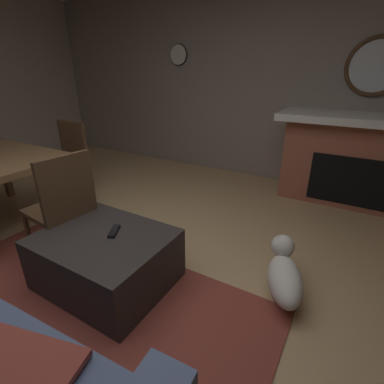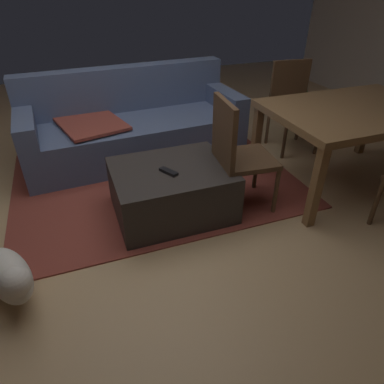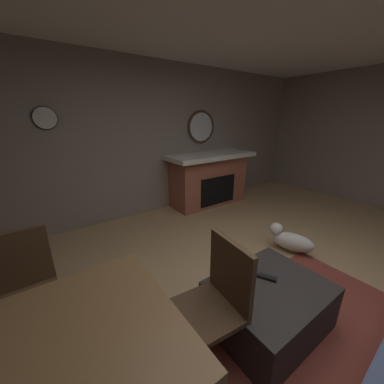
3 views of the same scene
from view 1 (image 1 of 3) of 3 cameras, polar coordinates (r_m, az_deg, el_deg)
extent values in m
plane|color=tan|center=(2.22, -14.57, -20.41)|extent=(9.44, 9.44, 0.00)
cube|color=gray|center=(4.31, 14.77, 20.20)|extent=(8.26, 0.12, 2.65)
cube|color=brown|center=(2.16, -28.05, -24.18)|extent=(2.60, 2.00, 0.01)
cube|color=#9E5642|center=(3.91, 29.67, 5.04)|extent=(1.55, 0.60, 0.97)
cube|color=black|center=(3.70, 29.07, 2.05)|extent=(0.85, 0.10, 0.56)
cube|color=white|center=(3.75, 31.24, 12.42)|extent=(1.79, 0.76, 0.08)
torus|color=#4C331E|center=(4.04, 33.00, 20.33)|extent=(0.65, 0.05, 0.65)
cylinder|color=silver|center=(4.04, 33.00, 20.33)|extent=(0.55, 0.01, 0.55)
cube|color=#2D2826|center=(2.26, -16.76, -12.84)|extent=(0.92, 0.74, 0.42)
cube|color=black|center=(2.16, -15.35, -7.58)|extent=(0.12, 0.16, 0.02)
cube|color=brown|center=(3.17, -22.10, -0.05)|extent=(0.07, 0.07, 0.68)
cube|color=brown|center=(4.28, -33.41, 3.58)|extent=(0.07, 0.07, 0.68)
cube|color=#513823|center=(3.86, -24.42, 5.02)|extent=(0.45, 0.45, 0.04)
cube|color=#513823|center=(3.91, -22.76, 9.50)|extent=(0.44, 0.05, 0.48)
cylinder|color=#513823|center=(3.67, -24.35, 0.37)|extent=(0.04, 0.04, 0.41)
cylinder|color=#513823|center=(3.98, -27.88, 1.44)|extent=(0.04, 0.04, 0.41)
cylinder|color=#513823|center=(3.90, -19.80, 2.38)|extent=(0.04, 0.04, 0.41)
cylinder|color=#513823|center=(4.19, -23.48, 3.26)|extent=(0.04, 0.04, 0.41)
cube|color=#513823|center=(2.63, -25.10, -3.21)|extent=(0.48, 0.48, 0.04)
cube|color=#513823|center=(2.37, -23.71, 1.08)|extent=(0.08, 0.44, 0.48)
cylinder|color=#513823|center=(2.82, -29.86, -7.57)|extent=(0.04, 0.04, 0.41)
cylinder|color=#513823|center=(2.97, -23.05, -4.70)|extent=(0.04, 0.04, 0.41)
cylinder|color=#513823|center=(2.50, -25.80, -10.72)|extent=(0.04, 0.04, 0.41)
cylinder|color=#513823|center=(2.67, -18.40, -7.25)|extent=(0.04, 0.04, 0.41)
ellipsoid|color=silver|center=(2.16, 18.05, -16.42)|extent=(0.40, 0.56, 0.23)
sphere|color=silver|center=(2.27, 17.71, -10.31)|extent=(0.17, 0.17, 0.17)
cylinder|color=silver|center=(4.82, -2.72, 25.76)|extent=(0.28, 0.03, 0.28)
torus|color=black|center=(4.82, -2.72, 25.76)|extent=(0.31, 0.02, 0.31)
camera|label=2|loc=(3.53, 19.79, 25.24)|focal=32.05mm
camera|label=3|loc=(2.85, -56.86, 17.91)|focal=21.00mm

